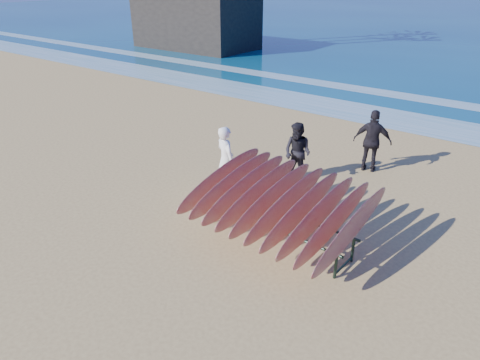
{
  "coord_description": "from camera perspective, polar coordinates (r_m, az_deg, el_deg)",
  "views": [
    {
      "loc": [
        4.92,
        -5.72,
        4.92
      ],
      "look_at": [
        0.0,
        0.8,
        0.95
      ],
      "focal_mm": 32.0,
      "sensor_mm": 36.0,
      "label": 1
    }
  ],
  "objects": [
    {
      "name": "foam_far",
      "position": [
        20.44,
        22.36,
        10.1
      ],
      "size": [
        160.0,
        160.0,
        0.0
      ],
      "primitive_type": "plane",
      "color": "white",
      "rests_on": "ground"
    },
    {
      "name": "surfboard_rack",
      "position": [
        8.39,
        5.27,
        -2.89
      ],
      "size": [
        3.32,
        2.91,
        1.44
      ],
      "rotation": [
        0.0,
        0.0,
        -0.05
      ],
      "color": "black",
      "rests_on": "ground"
    },
    {
      "name": "person_white",
      "position": [
        10.34,
        -1.92,
        2.69
      ],
      "size": [
        0.72,
        0.6,
        1.69
      ],
      "primitive_type": "imported",
      "rotation": [
        0.0,
        0.0,
        2.76
      ],
      "color": "white",
      "rests_on": "ground"
    },
    {
      "name": "building",
      "position": [
        32.49,
        -5.92,
        20.4
      ],
      "size": [
        8.36,
        4.64,
        3.71
      ],
      "primitive_type": "cube",
      "color": "#2D2823",
      "rests_on": "ground"
    },
    {
      "name": "person_dark_b",
      "position": [
        12.02,
        17.23,
        4.97
      ],
      "size": [
        1.07,
        0.65,
        1.71
      ],
      "primitive_type": "imported",
      "rotation": [
        0.0,
        0.0,
        3.39
      ],
      "color": "black",
      "rests_on": "ground"
    },
    {
      "name": "ground",
      "position": [
        9.01,
        -3.09,
        -7.23
      ],
      "size": [
        120.0,
        120.0,
        0.0
      ],
      "primitive_type": "plane",
      "color": "tan",
      "rests_on": "ground"
    },
    {
      "name": "person_dark_a",
      "position": [
        11.04,
        7.65,
        3.64
      ],
      "size": [
        0.79,
        0.64,
        1.56
      ],
      "primitive_type": "imported",
      "rotation": [
        0.0,
        0.0,
        -0.07
      ],
      "color": "black",
      "rests_on": "ground"
    },
    {
      "name": "foam_near",
      "position": [
        17.19,
        19.01,
        7.9
      ],
      "size": [
        160.0,
        160.0,
        0.0
      ],
      "primitive_type": "plane",
      "color": "white",
      "rests_on": "ground"
    }
  ]
}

